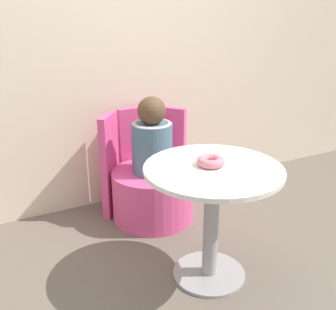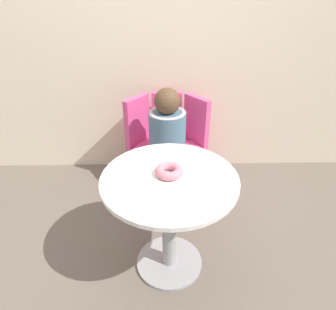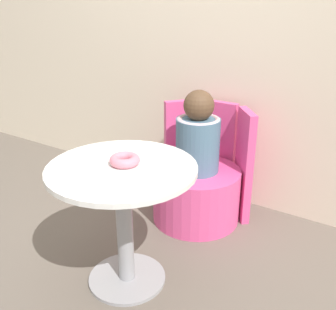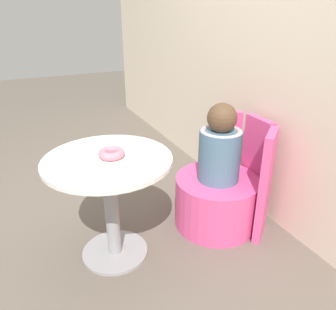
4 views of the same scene
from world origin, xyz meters
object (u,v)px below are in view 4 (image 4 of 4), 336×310
Objects in this scene: tub_chair at (216,201)px; round_table at (110,186)px; donut at (112,153)px; child_figure at (220,147)px.

round_table is at bearing -90.00° from tub_chair.
donut reaches higher than round_table.
donut reaches higher than tub_chair.
round_table is at bearing -87.38° from donut.
round_table is 1.26× the size of tub_chair.
donut is at bearing -90.10° from child_figure.
donut is at bearing 92.62° from round_table.
child_figure is (0.00, 0.00, 0.41)m from tub_chair.
round_table is at bearing -90.00° from child_figure.
tub_chair is (0.00, 0.73, -0.30)m from round_table.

